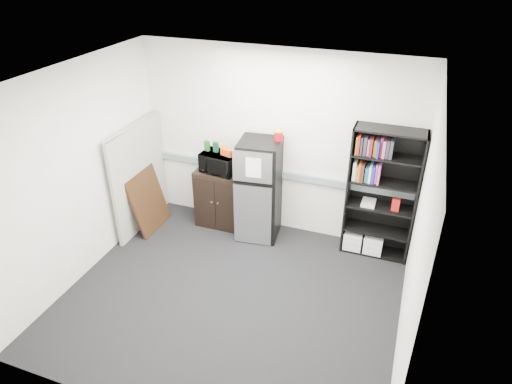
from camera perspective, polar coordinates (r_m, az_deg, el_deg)
floor at (r=5.83m, az=-3.14°, el=-12.93°), size 4.00×4.00×0.00m
wall_back at (r=6.48m, az=2.59°, el=6.02°), size 4.00×0.02×2.70m
wall_right at (r=4.70m, az=19.56°, el=-5.70°), size 0.02×3.50×2.70m
wall_left at (r=6.02m, az=-21.33°, el=2.00°), size 0.02×3.50×2.70m
ceiling at (r=4.48m, az=-4.10°, el=13.52°), size 4.00×3.50×0.02m
electrical_raceway at (r=6.65m, az=2.42°, el=2.36°), size 3.92×0.05×0.10m
wall_note at (r=6.50m, az=-0.35°, el=8.05°), size 0.14×0.00×0.10m
bookshelf at (r=6.24m, az=15.26°, el=0.10°), size 0.90×0.34×1.85m
cubicle_partition at (r=6.95m, az=-14.38°, el=1.84°), size 0.06×1.30×1.62m
cabinet at (r=6.93m, az=-4.34°, el=-0.70°), size 0.72×0.48×0.91m
microwave at (r=6.64m, az=-4.59°, el=3.70°), size 0.56×0.41×0.29m
snack_box_a at (r=6.65m, az=-6.14°, el=5.77°), size 0.08×0.06×0.15m
snack_box_b at (r=6.60m, az=-5.04°, el=5.62°), size 0.08×0.06×0.15m
snack_box_c at (r=6.55m, az=-4.10°, el=5.44°), size 0.08×0.06×0.14m
snack_bag at (r=6.49m, az=-3.58°, el=5.01°), size 0.20×0.15×0.10m
refrigerator at (r=6.51m, az=0.43°, el=0.24°), size 0.62×0.65×1.50m
coffee_can at (r=6.19m, az=2.84°, el=7.17°), size 0.12×0.12×0.16m
framed_poster at (r=7.01m, az=-13.32°, el=-1.02°), size 0.27×0.72×0.90m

